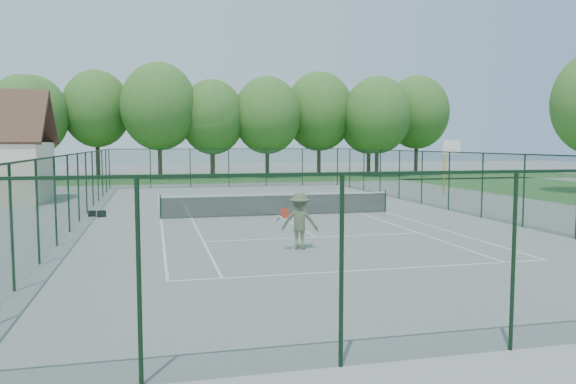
# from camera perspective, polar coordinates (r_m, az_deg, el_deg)

# --- Properties ---
(ground) EXTENTS (140.00, 140.00, 0.00)m
(ground) POSITION_cam_1_polar(r_m,az_deg,el_deg) (26.88, -1.00, -2.40)
(ground) COLOR gray
(ground) RESTS_ON ground
(grass_far) EXTENTS (80.00, 16.00, 0.01)m
(grass_far) POSITION_cam_1_polar(r_m,az_deg,el_deg) (56.42, -7.61, 1.45)
(grass_far) COLOR #367129
(grass_far) RESTS_ON ground
(court_lines) EXTENTS (11.05, 23.85, 0.01)m
(court_lines) POSITION_cam_1_polar(r_m,az_deg,el_deg) (26.88, -1.00, -2.39)
(court_lines) COLOR white
(court_lines) RESTS_ON ground
(tennis_net) EXTENTS (11.08, 0.08, 1.10)m
(tennis_net) POSITION_cam_1_polar(r_m,az_deg,el_deg) (26.81, -1.00, -1.18)
(tennis_net) COLOR black
(tennis_net) RESTS_ON ground
(fence_enclosure) EXTENTS (18.05, 36.05, 3.02)m
(fence_enclosure) POSITION_cam_1_polar(r_m,az_deg,el_deg) (26.72, -1.00, 0.92)
(fence_enclosure) COLOR #1B3B22
(fence_enclosure) RESTS_ON ground
(tree_line_far) EXTENTS (39.40, 6.40, 9.70)m
(tree_line_far) POSITION_cam_1_polar(r_m,az_deg,el_deg) (56.37, -7.68, 7.53)
(tree_line_far) COLOR #3C291E
(tree_line_far) RESTS_ON ground
(basketball_goal) EXTENTS (1.20, 1.43, 3.65)m
(basketball_goal) POSITION_cam_1_polar(r_m,az_deg,el_deg) (38.37, 15.96, 3.48)
(basketball_goal) COLOR yellow
(basketball_goal) RESTS_ON ground
(sports_bag_a) EXTENTS (0.37, 0.25, 0.28)m
(sports_bag_a) POSITION_cam_1_polar(r_m,az_deg,el_deg) (28.06, -19.30, -2.08)
(sports_bag_a) COLOR black
(sports_bag_a) RESTS_ON ground
(sports_bag_b) EXTENTS (0.44, 0.33, 0.31)m
(sports_bag_b) POSITION_cam_1_polar(r_m,az_deg,el_deg) (27.71, -18.42, -2.11)
(sports_bag_b) COLOR black
(sports_bag_b) RESTS_ON ground
(tennis_player) EXTENTS (1.85, 1.09, 1.86)m
(tennis_player) POSITION_cam_1_polar(r_m,az_deg,el_deg) (18.29, 1.20, -2.96)
(tennis_player) COLOR #5E6245
(tennis_player) RESTS_ON ground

